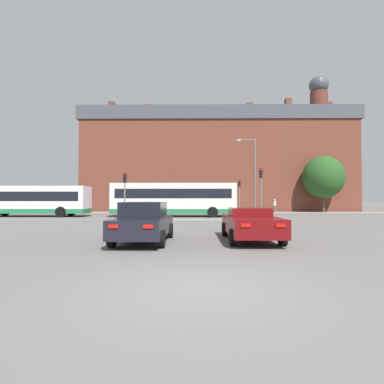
{
  "coord_description": "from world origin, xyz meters",
  "views": [
    {
      "loc": [
        -0.08,
        -5.78,
        1.72
      ],
      "look_at": [
        -0.37,
        25.05,
        2.45
      ],
      "focal_mm": 28.0,
      "sensor_mm": 36.0,
      "label": 1
    }
  ],
  "objects_px": {
    "bus_crossing_lead": "(174,199)",
    "pedestrian_walking_east": "(274,204)",
    "bus_crossing_trailing": "(32,200)",
    "street_lamp_junction": "(252,169)",
    "traffic_light_near_right": "(261,185)",
    "pedestrian_waiting": "(202,204)",
    "car_roadster_right": "(250,224)",
    "traffic_light_far_left": "(147,193)",
    "traffic_light_far_right": "(239,191)",
    "traffic_light_near_left": "(125,188)",
    "car_saloon_left": "(144,222)"
  },
  "relations": [
    {
      "from": "bus_crossing_trailing",
      "to": "traffic_light_far_right",
      "type": "bearing_deg",
      "value": -68.58
    },
    {
      "from": "pedestrian_walking_east",
      "to": "traffic_light_near_right",
      "type": "bearing_deg",
      "value": 42.04
    },
    {
      "from": "car_roadster_right",
      "to": "traffic_light_near_right",
      "type": "relative_size",
      "value": 1.09
    },
    {
      "from": "street_lamp_junction",
      "to": "pedestrian_waiting",
      "type": "relative_size",
      "value": 4.7
    },
    {
      "from": "bus_crossing_trailing",
      "to": "street_lamp_junction",
      "type": "height_order",
      "value": "street_lamp_junction"
    },
    {
      "from": "traffic_light_far_left",
      "to": "traffic_light_near_left",
      "type": "bearing_deg",
      "value": -89.68
    },
    {
      "from": "car_saloon_left",
      "to": "traffic_light_far_left",
      "type": "xyz_separation_m",
      "value": [
        -4.07,
        26.28,
        1.69
      ]
    },
    {
      "from": "traffic_light_near_right",
      "to": "pedestrian_waiting",
      "type": "height_order",
      "value": "traffic_light_near_right"
    },
    {
      "from": "bus_crossing_lead",
      "to": "traffic_light_near_right",
      "type": "xyz_separation_m",
      "value": [
        7.82,
        -3.23,
        1.19
      ]
    },
    {
      "from": "traffic_light_far_right",
      "to": "pedestrian_waiting",
      "type": "distance_m",
      "value": 5.14
    },
    {
      "from": "bus_crossing_lead",
      "to": "bus_crossing_trailing",
      "type": "xyz_separation_m",
      "value": [
        -14.02,
        0.01,
        -0.15
      ]
    },
    {
      "from": "bus_crossing_trailing",
      "to": "traffic_light_far_left",
      "type": "xyz_separation_m",
      "value": [
        9.98,
        8.89,
        0.9
      ]
    },
    {
      "from": "traffic_light_far_left",
      "to": "car_saloon_left",
      "type": "bearing_deg",
      "value": -81.2
    },
    {
      "from": "traffic_light_far_left",
      "to": "traffic_light_far_right",
      "type": "xyz_separation_m",
      "value": [
        11.72,
        -0.38,
        0.26
      ]
    },
    {
      "from": "traffic_light_near_right",
      "to": "traffic_light_near_left",
      "type": "xyz_separation_m",
      "value": [
        -11.78,
        -0.51,
        -0.25
      ]
    },
    {
      "from": "traffic_light_near_right",
      "to": "traffic_light_near_left",
      "type": "height_order",
      "value": "traffic_light_near_right"
    },
    {
      "from": "traffic_light_far_left",
      "to": "pedestrian_walking_east",
      "type": "bearing_deg",
      "value": 2.92
    },
    {
      "from": "bus_crossing_trailing",
      "to": "street_lamp_junction",
      "type": "xyz_separation_m",
      "value": [
        22.13,
        2.32,
        3.31
      ]
    },
    {
      "from": "street_lamp_junction",
      "to": "car_saloon_left",
      "type": "bearing_deg",
      "value": -112.31
    },
    {
      "from": "car_roadster_right",
      "to": "traffic_light_far_right",
      "type": "bearing_deg",
      "value": 82.41
    },
    {
      "from": "traffic_light_near_right",
      "to": "pedestrian_walking_east",
      "type": "height_order",
      "value": "traffic_light_near_right"
    },
    {
      "from": "street_lamp_junction",
      "to": "traffic_light_far_right",
      "type": "bearing_deg",
      "value": 93.95
    },
    {
      "from": "bus_crossing_trailing",
      "to": "traffic_light_far_left",
      "type": "distance_m",
      "value": 13.4
    },
    {
      "from": "traffic_light_near_left",
      "to": "street_lamp_junction",
      "type": "distance_m",
      "value": 13.7
    },
    {
      "from": "bus_crossing_lead",
      "to": "traffic_light_near_left",
      "type": "distance_m",
      "value": 5.53
    },
    {
      "from": "car_roadster_right",
      "to": "bus_crossing_trailing",
      "type": "relative_size",
      "value": 0.43
    },
    {
      "from": "pedestrian_walking_east",
      "to": "traffic_light_far_right",
      "type": "bearing_deg",
      "value": -14.0
    },
    {
      "from": "traffic_light_far_left",
      "to": "pedestrian_walking_east",
      "type": "distance_m",
      "value": 16.54
    },
    {
      "from": "bus_crossing_trailing",
      "to": "traffic_light_near_right",
      "type": "height_order",
      "value": "traffic_light_near_right"
    },
    {
      "from": "traffic_light_far_left",
      "to": "pedestrian_waiting",
      "type": "xyz_separation_m",
      "value": [
        7.01,
        0.74,
        -1.47
      ]
    },
    {
      "from": "bus_crossing_lead",
      "to": "traffic_light_far_left",
      "type": "relative_size",
      "value": 3.27
    },
    {
      "from": "car_roadster_right",
      "to": "bus_crossing_trailing",
      "type": "height_order",
      "value": "bus_crossing_trailing"
    },
    {
      "from": "traffic_light_near_left",
      "to": "pedestrian_walking_east",
      "type": "height_order",
      "value": "traffic_light_near_left"
    },
    {
      "from": "bus_crossing_lead",
      "to": "traffic_light_near_right",
      "type": "bearing_deg",
      "value": -112.47
    },
    {
      "from": "traffic_light_far_right",
      "to": "pedestrian_waiting",
      "type": "xyz_separation_m",
      "value": [
        -4.71,
        1.11,
        -1.73
      ]
    },
    {
      "from": "traffic_light_near_left",
      "to": "street_lamp_junction",
      "type": "relative_size",
      "value": 0.49
    },
    {
      "from": "bus_crossing_lead",
      "to": "pedestrian_waiting",
      "type": "height_order",
      "value": "bus_crossing_lead"
    },
    {
      "from": "traffic_light_near_right",
      "to": "traffic_light_far_left",
      "type": "height_order",
      "value": "traffic_light_near_right"
    },
    {
      "from": "traffic_light_far_left",
      "to": "car_roadster_right",
      "type": "bearing_deg",
      "value": -71.97
    },
    {
      "from": "bus_crossing_trailing",
      "to": "pedestrian_waiting",
      "type": "bearing_deg",
      "value": -60.46
    },
    {
      "from": "car_roadster_right",
      "to": "bus_crossing_lead",
      "type": "height_order",
      "value": "bus_crossing_lead"
    },
    {
      "from": "car_roadster_right",
      "to": "traffic_light_far_right",
      "type": "height_order",
      "value": "traffic_light_far_right"
    },
    {
      "from": "traffic_light_near_right",
      "to": "pedestrian_waiting",
      "type": "xyz_separation_m",
      "value": [
        -4.84,
        12.87,
        -1.91
      ]
    },
    {
      "from": "car_roadster_right",
      "to": "traffic_light_near_right",
      "type": "height_order",
      "value": "traffic_light_near_right"
    },
    {
      "from": "traffic_light_near_right",
      "to": "pedestrian_waiting",
      "type": "bearing_deg",
      "value": 110.6
    },
    {
      "from": "traffic_light_far_right",
      "to": "pedestrian_walking_east",
      "type": "height_order",
      "value": "traffic_light_far_right"
    },
    {
      "from": "car_saloon_left",
      "to": "traffic_light_near_left",
      "type": "distance_m",
      "value": 14.33
    },
    {
      "from": "bus_crossing_lead",
      "to": "street_lamp_junction",
      "type": "xyz_separation_m",
      "value": [
        8.11,
        2.32,
        3.17
      ]
    },
    {
      "from": "traffic_light_near_right",
      "to": "traffic_light_far_left",
      "type": "distance_m",
      "value": 16.96
    },
    {
      "from": "bus_crossing_lead",
      "to": "pedestrian_walking_east",
      "type": "xyz_separation_m",
      "value": [
        12.42,
        9.74,
        -0.71
      ]
    }
  ]
}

